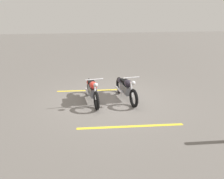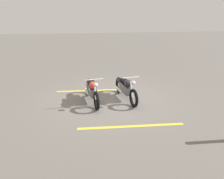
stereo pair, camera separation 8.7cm
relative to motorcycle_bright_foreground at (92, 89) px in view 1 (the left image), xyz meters
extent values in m
plane|color=#66605B|center=(-0.01, 0.66, -0.46)|extent=(60.00, 60.00, 0.00)
torus|color=black|center=(0.83, 0.08, -0.13)|extent=(0.68, 0.17, 0.67)
torus|color=black|center=(-0.72, -0.07, -0.13)|extent=(0.68, 0.17, 0.67)
cube|color=#59595E|center=(0.01, 0.00, -0.04)|extent=(0.86, 0.30, 0.32)
ellipsoid|color=red|center=(0.28, 0.03, 0.26)|extent=(0.54, 0.33, 0.24)
ellipsoid|color=red|center=(-0.56, -0.05, 0.10)|extent=(0.58, 0.29, 0.22)
cube|color=black|center=(-0.12, -0.01, 0.24)|extent=(0.46, 0.28, 0.09)
cylinder|color=silver|center=(0.60, 0.06, 0.13)|extent=(0.27, 0.08, 0.56)
cylinder|color=silver|center=(0.55, 0.06, 0.56)|extent=(0.10, 0.62, 0.04)
sphere|color=silver|center=(0.75, 0.08, 0.42)|extent=(0.15, 0.15, 0.15)
cylinder|color=silver|center=(-0.38, -0.17, -0.20)|extent=(0.71, 0.16, 0.09)
torus|color=black|center=(0.82, 1.41, -0.13)|extent=(0.68, 0.20, 0.67)
torus|color=black|center=(-0.73, 1.20, -0.13)|extent=(0.68, 0.20, 0.67)
cube|color=#59595E|center=(-0.01, 1.30, -0.04)|extent=(0.86, 0.33, 0.32)
ellipsoid|color=black|center=(0.26, 1.34, 0.26)|extent=(0.55, 0.35, 0.24)
ellipsoid|color=black|center=(-0.57, 1.22, 0.10)|extent=(0.59, 0.31, 0.22)
cube|color=black|center=(-0.14, 1.28, 0.24)|extent=(0.47, 0.30, 0.09)
cylinder|color=silver|center=(0.59, 1.38, 0.13)|extent=(0.27, 0.09, 0.56)
cylinder|color=silver|center=(0.54, 1.37, 0.56)|extent=(0.12, 0.62, 0.04)
sphere|color=silver|center=(0.74, 1.40, 0.42)|extent=(0.15, 0.15, 0.15)
cylinder|color=silver|center=(-0.38, 1.11, -0.20)|extent=(0.71, 0.18, 0.09)
cube|color=yellow|center=(-1.18, 0.17, -0.46)|extent=(0.36, 3.20, 0.01)
cube|color=yellow|center=(2.19, 0.97, -0.46)|extent=(0.36, 3.20, 0.01)
camera|label=1|loc=(7.76, -0.49, 2.73)|focal=34.83mm
camera|label=2|loc=(7.74, -0.57, 2.73)|focal=34.83mm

